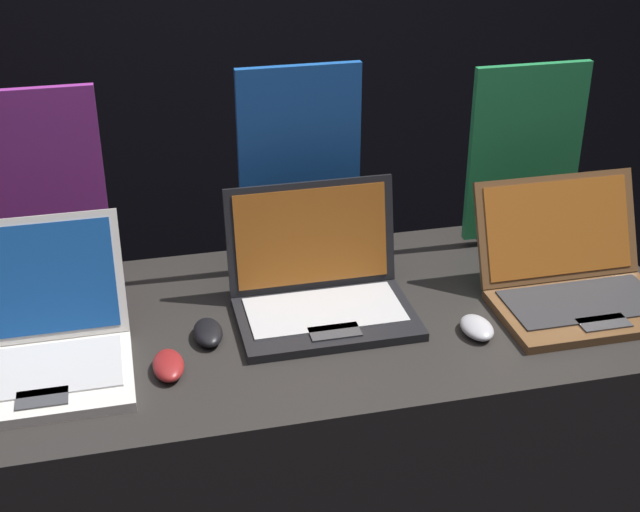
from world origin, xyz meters
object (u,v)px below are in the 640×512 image
object	(u,v)px
laptop_middle	(320,285)
promo_stand_middle	(300,176)
laptop_back	(575,277)
promo_stand_back	(524,161)
mouse_front	(168,365)
promo_stand_front	(37,197)
mouse_middle	(208,332)
mouse_back	(477,328)
laptop_front	(42,339)

from	to	relation	value
laptop_middle	promo_stand_middle	distance (m)	0.28
laptop_back	promo_stand_back	distance (m)	0.35
mouse_front	promo_stand_front	bearing A→B (deg)	119.77
laptop_back	mouse_middle	bearing A→B (deg)	178.34
promo_stand_back	mouse_back	bearing A→B (deg)	-124.18
promo_stand_front	mouse_back	world-z (taller)	promo_stand_front
promo_stand_front	laptop_middle	distance (m)	0.67
mouse_front	promo_stand_front	world-z (taller)	promo_stand_front
laptop_front	mouse_back	xyz separation A→B (m)	(0.90, -0.09, -0.05)
mouse_back	promo_stand_middle	bearing A→B (deg)	128.26
mouse_front	mouse_middle	bearing A→B (deg)	48.40
promo_stand_front	laptop_back	world-z (taller)	promo_stand_front
mouse_front	mouse_back	world-z (taller)	mouse_front
mouse_back	mouse_front	bearing A→B (deg)	179.31
promo_stand_front	mouse_back	bearing A→B (deg)	-25.55
mouse_middle	laptop_back	bearing A→B (deg)	-1.66
promo_stand_front	promo_stand_back	xyz separation A→B (m)	(1.17, -0.03, -0.01)
mouse_middle	mouse_back	distance (m)	0.58
mouse_back	promo_stand_back	distance (m)	0.52
promo_stand_middle	mouse_back	bearing A→B (deg)	-51.74
laptop_back	promo_stand_back	bearing A→B (deg)	90.00
laptop_front	promo_stand_middle	size ratio (longest dim) A/B	0.70
promo_stand_back	promo_stand_middle	bearing A→B (deg)	-178.88
promo_stand_front	promo_stand_back	bearing A→B (deg)	-1.61
laptop_back	mouse_back	bearing A→B (deg)	-161.99
laptop_middle	promo_stand_middle	size ratio (longest dim) A/B	0.77
laptop_front	laptop_middle	bearing A→B (deg)	8.29
mouse_front	laptop_back	world-z (taller)	laptop_back
laptop_middle	mouse_middle	world-z (taller)	laptop_middle
mouse_back	laptop_middle	bearing A→B (deg)	149.82
mouse_middle	laptop_back	world-z (taller)	laptop_back
laptop_back	promo_stand_front	bearing A→B (deg)	163.68
promo_stand_front	mouse_back	xyz separation A→B (m)	(0.90, -0.43, -0.21)
promo_stand_middle	laptop_middle	bearing A→B (deg)	-90.00
promo_stand_middle	laptop_back	bearing A→B (deg)	-27.45
laptop_front	mouse_front	bearing A→B (deg)	-18.83
mouse_front	mouse_middle	size ratio (longest dim) A/B	1.02
promo_stand_middle	laptop_back	distance (m)	0.67
laptop_middle	mouse_front	bearing A→B (deg)	-154.46
laptop_middle	mouse_back	size ratio (longest dim) A/B	3.84
laptop_front	mouse_front	distance (m)	0.26
mouse_front	laptop_middle	distance (m)	0.39
laptop_front	promo_stand_front	distance (m)	0.38
laptop_front	mouse_front	xyz separation A→B (m)	(0.24, -0.08, -0.05)
laptop_front	promo_stand_middle	distance (m)	0.69
mouse_middle	laptop_front	bearing A→B (deg)	-176.30
mouse_middle	mouse_back	size ratio (longest dim) A/B	1.08
laptop_middle	promo_stand_middle	xyz separation A→B (m)	(-0.00, 0.21, 0.18)
laptop_front	promo_stand_back	world-z (taller)	promo_stand_back
promo_stand_front	mouse_front	bearing A→B (deg)	-60.23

